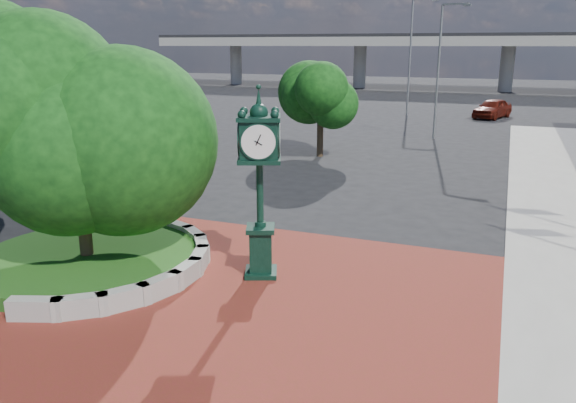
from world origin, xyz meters
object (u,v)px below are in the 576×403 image
(parked_car, at_px, (492,108))
(street_lamp_near, at_px, (442,62))
(post_clock, at_px, (260,177))
(street_lamp_far, at_px, (413,48))

(parked_car, relative_size, street_lamp_near, 0.57)
(post_clock, relative_size, street_lamp_far, 0.51)
(post_clock, height_order, street_lamp_far, street_lamp_far)
(post_clock, distance_m, street_lamp_far, 38.06)
(parked_car, height_order, street_lamp_far, street_lamp_far)
(street_lamp_near, distance_m, street_lamp_far, 13.15)
(street_lamp_near, relative_size, street_lamp_far, 0.87)
(post_clock, height_order, parked_car, post_clock)
(post_clock, bearing_deg, parked_car, 83.16)
(post_clock, bearing_deg, street_lamp_far, 93.51)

